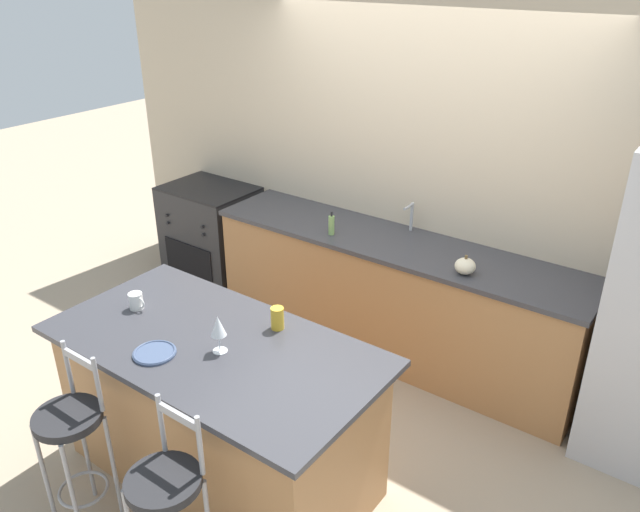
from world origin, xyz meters
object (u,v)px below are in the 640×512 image
oven_range (212,235)px  bar_stool_near (73,436)px  dinner_plate (155,353)px  soap_bottle (331,225)px  pumpkin_decoration (465,266)px  bar_stool_far (168,501)px  tumbler_cup (277,318)px  coffee_mug (136,301)px  wine_glass (218,327)px

oven_range → bar_stool_near: (1.41, -2.41, 0.12)m
dinner_plate → soap_bottle: (-0.13, 1.79, 0.07)m
bar_stool_near → pumpkin_decoration: 2.51m
bar_stool_far → pumpkin_decoration: (0.40, 2.21, 0.40)m
tumbler_cup → pumpkin_decoration: (0.57, 1.22, -0.01)m
bar_stool_far → coffee_mug: 1.25m
bar_stool_near → wine_glass: (0.45, 0.64, 0.49)m
wine_glass → coffee_mug: wine_glass is taller
dinner_plate → pumpkin_decoration: bearing=62.6°
dinner_plate → soap_bottle: soap_bottle is taller
bar_stool_far → coffee_mug: (-0.97, 0.68, 0.39)m
bar_stool_near → dinner_plate: (0.19, 0.42, 0.35)m
bar_stool_near → oven_range: bearing=120.4°
oven_range → pumpkin_decoration: pumpkin_decoration is taller
oven_range → coffee_mug: coffee_mug is taller
bar_stool_near → coffee_mug: bar_stool_near is taller
bar_stool_near → dinner_plate: bearing=65.9°
coffee_mug → pumpkin_decoration: pumpkin_decoration is taller
bar_stool_near → soap_bottle: bearing=88.6°
dinner_plate → coffee_mug: bearing=150.7°
dinner_plate → wine_glass: size_ratio=1.06×
pumpkin_decoration → soap_bottle: soap_bottle is taller
bar_stool_near → bar_stool_far: same height
bar_stool_near → bar_stool_far: (0.72, -0.00, 0.00)m
oven_range → pumpkin_decoration: bearing=-4.4°
oven_range → wine_glass: 2.63m
oven_range → dinner_plate: (1.60, -1.98, 0.47)m
oven_range → tumbler_cup: size_ratio=7.22×
oven_range → pumpkin_decoration: size_ratio=6.89×
bar_stool_far → tumbler_cup: tumbler_cup is taller
wine_glass → tumbler_cup: bearing=73.8°
oven_range → coffee_mug: (1.16, -1.73, 0.51)m
wine_glass → oven_range: bearing=136.5°
dinner_plate → pumpkin_decoration: (0.93, 1.79, 0.05)m
bar_stool_near → bar_stool_far: bearing=-0.3°
bar_stool_far → wine_glass: (-0.27, 0.65, 0.49)m
tumbler_cup → soap_bottle: 1.32m
bar_stool_near → wine_glass: 0.92m
dinner_plate → bar_stool_far: bearing=-39.1°
dinner_plate → tumbler_cup: size_ratio=1.74×
coffee_mug → pumpkin_decoration: bearing=48.3°
tumbler_cup → pumpkin_decoration: size_ratio=0.95×
coffee_mug → oven_range: bearing=123.7°
oven_range → wine_glass: (1.86, -1.76, 0.61)m
dinner_plate → pumpkin_decoration: 2.01m
dinner_plate → coffee_mug: size_ratio=1.96×
dinner_plate → wine_glass: bearing=40.5°
soap_bottle → bar_stool_near: bearing=-91.4°
coffee_mug → tumbler_cup: 0.87m
bar_stool_far → soap_bottle: (-0.66, 2.22, 0.42)m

